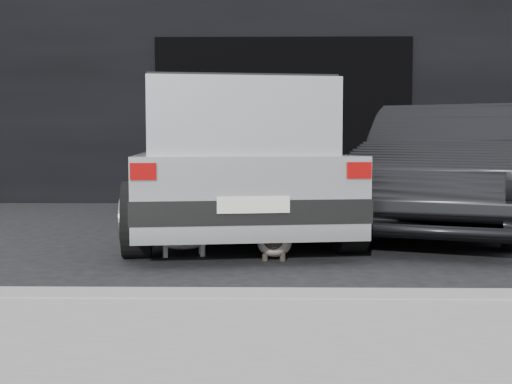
{
  "coord_description": "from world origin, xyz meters",
  "views": [
    {
      "loc": [
        0.74,
        -6.13,
        0.95
      ],
      "look_at": [
        0.66,
        -1.31,
        0.59
      ],
      "focal_mm": 45.0,
      "sensor_mm": 36.0,
      "label": 1
    }
  ],
  "objects_px": {
    "cat_siamese": "(274,243)",
    "cat_white": "(188,235)",
    "silver_hatchback": "(231,154)",
    "second_car": "(447,167)"
  },
  "relations": [
    {
      "from": "cat_siamese",
      "to": "cat_white",
      "type": "distance_m",
      "value": 0.74
    },
    {
      "from": "silver_hatchback",
      "to": "cat_siamese",
      "type": "xyz_separation_m",
      "value": [
        0.45,
        -1.52,
        -0.71
      ]
    },
    {
      "from": "cat_siamese",
      "to": "second_car",
      "type": "bearing_deg",
      "value": -134.54
    },
    {
      "from": "second_car",
      "to": "cat_siamese",
      "type": "height_order",
      "value": "second_car"
    },
    {
      "from": "silver_hatchback",
      "to": "second_car",
      "type": "xyz_separation_m",
      "value": [
        2.35,
        0.24,
        -0.15
      ]
    },
    {
      "from": "second_car",
      "to": "cat_white",
      "type": "relative_size",
      "value": 5.42
    },
    {
      "from": "second_car",
      "to": "silver_hatchback",
      "type": "bearing_deg",
      "value": -154.78
    },
    {
      "from": "second_car",
      "to": "cat_white",
      "type": "height_order",
      "value": "second_car"
    },
    {
      "from": "second_car",
      "to": "cat_white",
      "type": "bearing_deg",
      "value": -128.78
    },
    {
      "from": "second_car",
      "to": "cat_white",
      "type": "distance_m",
      "value": 3.15
    }
  ]
}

